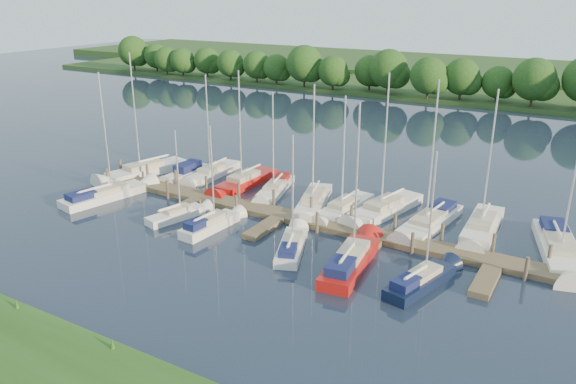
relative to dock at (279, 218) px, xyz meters
The scene contains 23 objects.
ground 7.31m from the dock, 90.00° to the right, with size 260.00×260.00×0.00m, color #1B2637.
dock is the anchor object (origin of this frame).
mooring_pilings 1.19m from the dock, 90.00° to the left, with size 38.24×2.84×2.00m.
far_shore 67.69m from the dock, 90.00° to the left, with size 180.00×30.00×0.60m, color #25481B.
distant_hill 92.69m from the dock, 90.00° to the left, with size 220.00×40.00×1.40m, color #314C21.
treeline 55.01m from the dock, 92.04° to the left, with size 146.09×9.14×8.28m.
sailboat_n_0 17.46m from the dock, 169.90° to the left, with size 4.11×9.54×12.07m.
motorboat 14.05m from the dock, 160.10° to the left, with size 1.75×5.88×1.67m.
sailboat_n_2 12.70m from the dock, 151.61° to the left, with size 2.16×7.90×10.07m.
sailboat_n_3 8.65m from the dock, 143.04° to the left, with size 2.26×8.47×10.94m.
sailboat_n_4 6.38m from the dock, 124.52° to the left, with size 3.13×7.33×9.22m.
sailboat_n_5 4.00m from the dock, 76.70° to the left, with size 3.86×8.18×10.56m.
sailboat_n_6 5.36m from the dock, 47.61° to the left, with size 2.38×7.72×9.85m.
sailboat_n_7 8.38m from the dock, 39.68° to the left, with size 3.79×9.20×11.61m.
sailboat_n_8 11.33m from the dock, 23.96° to the left, with size 3.07×9.23×11.48m.
sailboat_n_9 15.11m from the dock, 21.41° to the left, with size 2.33×8.63×11.06m.
sailboat_n_10 19.91m from the dock, 12.65° to the left, with size 4.38×9.87×12.33m.
sailboat_s_0 15.58m from the dock, 168.13° to the right, with size 3.56×8.84×11.05m.
sailboat_s_1 7.92m from the dock, 152.66° to the right, with size 2.57×5.64×7.36m.
sailboat_s_2 5.35m from the dock, 131.10° to the right, with size 1.87×6.25×8.23m.
sailboat_s_3 5.42m from the dock, 49.84° to the right, with size 3.44×6.45×8.39m.
sailboat_s_4 9.04m from the dock, 28.06° to the right, with size 2.93×8.67×11.07m.
sailboat_s_5 13.46m from the dock, 19.37° to the right, with size 2.96×6.77×8.73m.
Camera 1 is at (20.80, -27.09, 16.88)m, focal length 35.00 mm.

